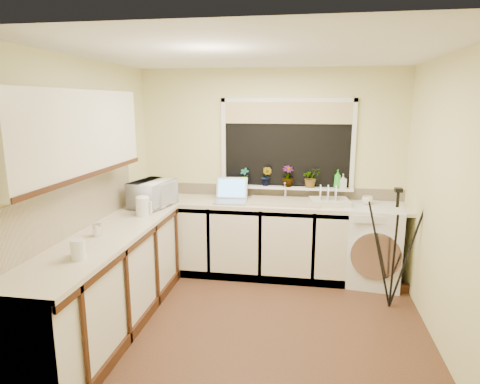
{
  "coord_description": "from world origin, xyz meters",
  "views": [
    {
      "loc": [
        0.46,
        -3.59,
        2.05
      ],
      "look_at": [
        -0.22,
        0.55,
        1.15
      ],
      "focal_mm": 31.36,
      "sensor_mm": 36.0,
      "label": 1
    }
  ],
  "objects_px": {
    "plant_d": "(311,178)",
    "cup_left": "(78,250)",
    "tripod": "(394,249)",
    "washing_machine": "(372,244)",
    "kettle": "(143,207)",
    "cup_back": "(367,200)",
    "steel_jar": "(97,230)",
    "plant_b": "(267,176)",
    "microwave": "(153,194)",
    "plant_c": "(288,176)",
    "dish_rack": "(329,202)",
    "plant_a": "(245,177)",
    "soap_bottle_green": "(338,179)",
    "glass_jug": "(78,250)",
    "soap_bottle_clear": "(343,181)",
    "laptop": "(231,195)"
  },
  "relations": [
    {
      "from": "tripod",
      "to": "washing_machine",
      "type": "bearing_deg",
      "value": 80.89
    },
    {
      "from": "plant_b",
      "to": "laptop",
      "type": "bearing_deg",
      "value": -147.54
    },
    {
      "from": "laptop",
      "to": "plant_d",
      "type": "distance_m",
      "value": 0.98
    },
    {
      "from": "microwave",
      "to": "cup_left",
      "type": "height_order",
      "value": "microwave"
    },
    {
      "from": "steel_jar",
      "to": "soap_bottle_green",
      "type": "xyz_separation_m",
      "value": [
        2.16,
        1.73,
        0.21
      ]
    },
    {
      "from": "tripod",
      "to": "steel_jar",
      "type": "bearing_deg",
      "value": 177.95
    },
    {
      "from": "plant_d",
      "to": "soap_bottle_clear",
      "type": "distance_m",
      "value": 0.38
    },
    {
      "from": "steel_jar",
      "to": "soap_bottle_clear",
      "type": "height_order",
      "value": "soap_bottle_clear"
    },
    {
      "from": "plant_c",
      "to": "cup_left",
      "type": "xyz_separation_m",
      "value": [
        -1.48,
        -2.2,
        -0.24
      ]
    },
    {
      "from": "plant_b",
      "to": "cup_back",
      "type": "distance_m",
      "value": 1.21
    },
    {
      "from": "plant_c",
      "to": "soap_bottle_clear",
      "type": "bearing_deg",
      "value": 0.13
    },
    {
      "from": "washing_machine",
      "to": "plant_b",
      "type": "relative_size",
      "value": 3.77
    },
    {
      "from": "laptop",
      "to": "cup_left",
      "type": "distance_m",
      "value": 2.12
    },
    {
      "from": "microwave",
      "to": "cup_left",
      "type": "xyz_separation_m",
      "value": [
        -0.0,
        -1.58,
        -0.1
      ]
    },
    {
      "from": "dish_rack",
      "to": "soap_bottle_green",
      "type": "distance_m",
      "value": 0.33
    },
    {
      "from": "washing_machine",
      "to": "plant_a",
      "type": "xyz_separation_m",
      "value": [
        -1.52,
        0.25,
        0.71
      ]
    },
    {
      "from": "soap_bottle_clear",
      "to": "dish_rack",
      "type": "bearing_deg",
      "value": -124.19
    },
    {
      "from": "washing_machine",
      "to": "kettle",
      "type": "height_order",
      "value": "kettle"
    },
    {
      "from": "washing_machine",
      "to": "microwave",
      "type": "relative_size",
      "value": 1.71
    },
    {
      "from": "microwave",
      "to": "cup_left",
      "type": "distance_m",
      "value": 1.58
    },
    {
      "from": "microwave",
      "to": "plant_a",
      "type": "distance_m",
      "value": 1.14
    },
    {
      "from": "cup_back",
      "to": "glass_jug",
      "type": "bearing_deg",
      "value": -137.86
    },
    {
      "from": "plant_a",
      "to": "plant_d",
      "type": "bearing_deg",
      "value": -0.39
    },
    {
      "from": "dish_rack",
      "to": "plant_a",
      "type": "relative_size",
      "value": 2.02
    },
    {
      "from": "dish_rack",
      "to": "soap_bottle_green",
      "type": "xyz_separation_m",
      "value": [
        0.09,
        0.22,
        0.23
      ]
    },
    {
      "from": "steel_jar",
      "to": "cup_back",
      "type": "distance_m",
      "value": 2.95
    },
    {
      "from": "washing_machine",
      "to": "plant_c",
      "type": "distance_m",
      "value": 1.25
    },
    {
      "from": "kettle",
      "to": "soap_bottle_clear",
      "type": "distance_m",
      "value": 2.33
    },
    {
      "from": "washing_machine",
      "to": "dish_rack",
      "type": "distance_m",
      "value": 0.69
    },
    {
      "from": "soap_bottle_clear",
      "to": "cup_left",
      "type": "relative_size",
      "value": 1.88
    },
    {
      "from": "kettle",
      "to": "soap_bottle_clear",
      "type": "height_order",
      "value": "soap_bottle_clear"
    },
    {
      "from": "microwave",
      "to": "soap_bottle_green",
      "type": "bearing_deg",
      "value": -61.69
    },
    {
      "from": "steel_jar",
      "to": "cup_left",
      "type": "bearing_deg",
      "value": -79.0
    },
    {
      "from": "plant_d",
      "to": "plant_a",
      "type": "bearing_deg",
      "value": 179.61
    },
    {
      "from": "soap_bottle_clear",
      "to": "tripod",
      "type": "bearing_deg",
      "value": -61.68
    },
    {
      "from": "cup_back",
      "to": "soap_bottle_green",
      "type": "bearing_deg",
      "value": 156.69
    },
    {
      "from": "steel_jar",
      "to": "soap_bottle_clear",
      "type": "bearing_deg",
      "value": 38.05
    },
    {
      "from": "dish_rack",
      "to": "microwave",
      "type": "distance_m",
      "value": 2.01
    },
    {
      "from": "cup_back",
      "to": "laptop",
      "type": "bearing_deg",
      "value": -176.32
    },
    {
      "from": "tripod",
      "to": "microwave",
      "type": "relative_size",
      "value": 2.35
    },
    {
      "from": "plant_a",
      "to": "soap_bottle_clear",
      "type": "height_order",
      "value": "plant_a"
    },
    {
      "from": "plant_b",
      "to": "tripod",
      "type": "bearing_deg",
      "value": -31.84
    },
    {
      "from": "dish_rack",
      "to": "glass_jug",
      "type": "distance_m",
      "value": 2.81
    },
    {
      "from": "microwave",
      "to": "plant_c",
      "type": "distance_m",
      "value": 1.61
    },
    {
      "from": "glass_jug",
      "to": "dish_rack",
      "type": "bearing_deg",
      "value": 46.8
    },
    {
      "from": "glass_jug",
      "to": "microwave",
      "type": "relative_size",
      "value": 0.29
    },
    {
      "from": "tripod",
      "to": "plant_a",
      "type": "relative_size",
      "value": 5.82
    },
    {
      "from": "kettle",
      "to": "cup_back",
      "type": "bearing_deg",
      "value": 20.53
    },
    {
      "from": "plant_b",
      "to": "plant_d",
      "type": "bearing_deg",
      "value": -0.16
    },
    {
      "from": "plant_d",
      "to": "cup_left",
      "type": "distance_m",
      "value": 2.82
    }
  ]
}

